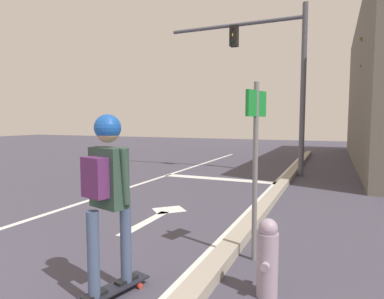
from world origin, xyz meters
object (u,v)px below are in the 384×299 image
skateboard (111,290)px  roadside_tree (373,110)px  traffic_signal_mast (271,63)px  skater (107,180)px  fire_hydrant (268,258)px  street_sign_post (256,145)px

skateboard → roadside_tree: size_ratio=0.18×
skateboard → roadside_tree: bearing=72.6°
traffic_signal_mast → roadside_tree: 3.75m
skater → roadside_tree: 10.23m
skateboard → skater: bearing=-105.1°
skateboard → skater: 1.06m
skateboard → skater: skater is taller
roadside_tree → traffic_signal_mast: bearing=-150.0°
skateboard → fire_hydrant: (1.36, 0.61, 0.31)m
traffic_signal_mast → street_sign_post: traffic_signal_mast is taller
skater → roadside_tree: bearing=72.6°
skateboard → street_sign_post: 2.18m
fire_hydrant → street_sign_post: bearing=111.5°
skateboard → roadside_tree: (3.04, 9.70, 1.98)m
skater → fire_hydrant: bearing=24.5°
traffic_signal_mast → skateboard: bearing=-90.3°
skater → fire_hydrant: size_ratio=2.17×
traffic_signal_mast → roadside_tree: bearing=30.0°
skateboard → traffic_signal_mast: bearing=89.7°
skater → fire_hydrant: (1.36, 0.62, -0.75)m
skateboard → street_sign_post: street_sign_post is taller
fire_hydrant → roadside_tree: size_ratio=0.16×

